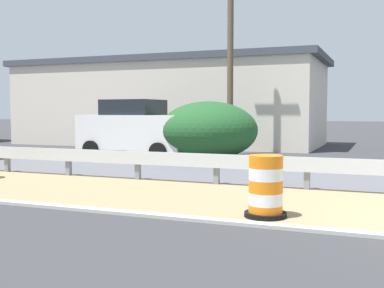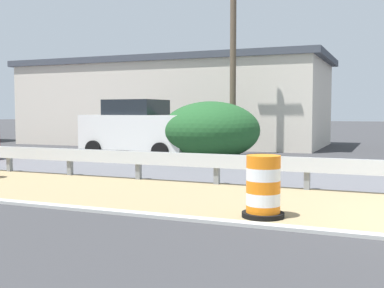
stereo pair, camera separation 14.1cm
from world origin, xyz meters
The scene contains 5 objects.
traffic_barrel_nearest centered at (-0.63, 3.22, 0.45)m, with size 0.68×0.68×0.99m.
car_mid_far_lane centered at (7.60, 9.99, 1.06)m, with size 2.29×4.25×2.12m.
roadside_shop_near centered at (14.73, 11.94, 2.17)m, with size 6.58×15.85×4.31m.
utility_pole_near centered at (9.80, 7.09, 4.10)m, with size 0.24×1.80×7.89m.
bush_roadside centered at (7.85, 7.27, 1.03)m, with size 3.48×3.48×2.05m, color #1E4C23.
Camera 1 is at (-8.13, 1.47, 1.69)m, focal length 45.02 mm.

